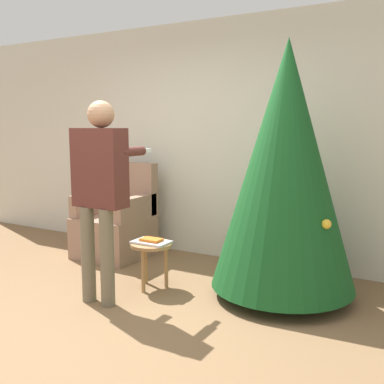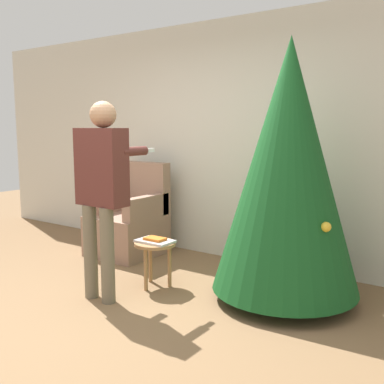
% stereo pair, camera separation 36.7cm
% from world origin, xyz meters
% --- Properties ---
extents(ground_plane, '(14.00, 14.00, 0.00)m').
position_xyz_m(ground_plane, '(0.00, 0.00, 0.00)').
color(ground_plane, brown).
extents(wall_back, '(8.00, 0.06, 2.70)m').
position_xyz_m(wall_back, '(0.00, 2.23, 1.35)').
color(wall_back, beige).
rests_on(wall_back, ground_plane).
extents(christmas_tree, '(1.27, 1.27, 2.26)m').
position_xyz_m(christmas_tree, '(1.10, 1.37, 1.18)').
color(christmas_tree, brown).
rests_on(christmas_tree, ground_plane).
extents(armchair, '(0.75, 0.75, 1.09)m').
position_xyz_m(armchair, '(-1.03, 1.67, 0.37)').
color(armchair, '#93705B').
rests_on(armchair, ground_plane).
extents(person_standing, '(0.48, 0.57, 1.73)m').
position_xyz_m(person_standing, '(-0.23, 0.48, 1.05)').
color(person_standing, '#6B604C').
rests_on(person_standing, ground_plane).
extents(side_stool, '(0.39, 0.39, 0.43)m').
position_xyz_m(side_stool, '(-0.04, 0.97, 0.36)').
color(side_stool, '#A37547').
rests_on(side_stool, ground_plane).
extents(laptop, '(0.35, 0.23, 0.02)m').
position_xyz_m(laptop, '(-0.04, 0.97, 0.44)').
color(laptop, silver).
rests_on(laptop, side_stool).
extents(book, '(0.20, 0.13, 0.02)m').
position_xyz_m(book, '(-0.04, 0.97, 0.47)').
color(book, orange).
rests_on(book, laptop).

